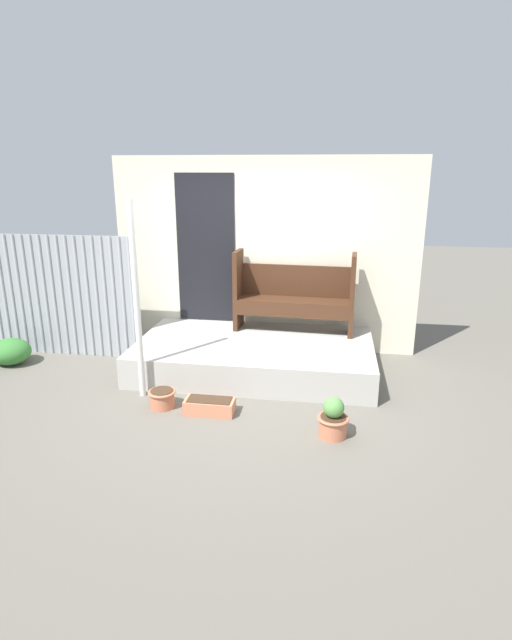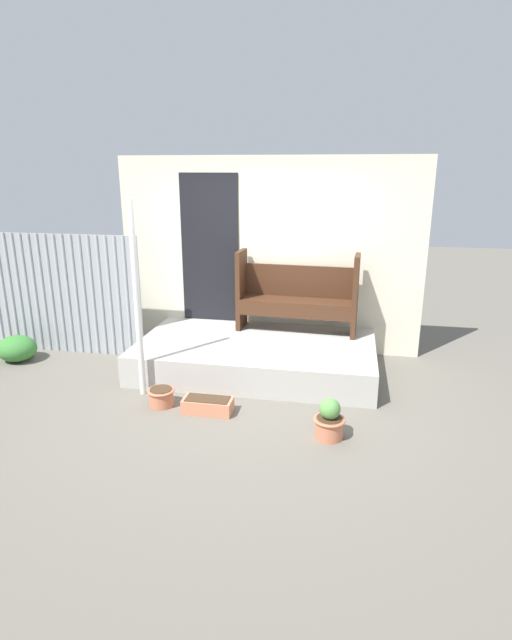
{
  "view_description": "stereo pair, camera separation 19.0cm",
  "coord_description": "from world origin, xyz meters",
  "views": [
    {
      "loc": [
        0.97,
        -4.94,
        2.44
      ],
      "look_at": [
        0.17,
        0.29,
        0.82
      ],
      "focal_mm": 28.0,
      "sensor_mm": 36.0,
      "label": 1
    },
    {
      "loc": [
        1.16,
        -4.91,
        2.44
      ],
      "look_at": [
        0.17,
        0.29,
        0.82
      ],
      "focal_mm": 28.0,
      "sensor_mm": 36.0,
      "label": 2
    }
  ],
  "objects": [
    {
      "name": "support_post",
      "position": [
        -1.06,
        -0.09,
        1.07
      ],
      "size": [
        0.07,
        0.07,
        2.15
      ],
      "color": "white",
      "rests_on": "ground_plane"
    },
    {
      "name": "bench",
      "position": [
        0.5,
        1.38,
        0.88
      ],
      "size": [
        1.57,
        0.48,
        1.04
      ],
      "rotation": [
        0.0,
        0.0,
        -0.05
      ],
      "color": "#422616",
      "rests_on": "porch_slab"
    },
    {
      "name": "flower_pot_middle",
      "position": [
        1.05,
        -0.67,
        0.17
      ],
      "size": [
        0.3,
        0.3,
        0.4
      ],
      "color": "#C67251",
      "rests_on": "ground_plane"
    },
    {
      "name": "shrub_by_fence",
      "position": [
        -3.08,
        0.54,
        0.17
      ],
      "size": [
        0.52,
        0.47,
        0.34
      ],
      "color": "#387A33",
      "rests_on": "ground_plane"
    },
    {
      "name": "planter_box_rect",
      "position": [
        -0.22,
        -0.39,
        0.08
      ],
      "size": [
        0.52,
        0.23,
        0.16
      ],
      "color": "tan",
      "rests_on": "ground_plane"
    },
    {
      "name": "ground_plane",
      "position": [
        0.0,
        0.0,
        0.0
      ],
      "size": [
        24.0,
        24.0,
        0.0
      ],
      "primitive_type": "plane",
      "color": "#666056"
    },
    {
      "name": "flower_pot_left",
      "position": [
        -0.74,
        -0.34,
        0.11
      ],
      "size": [
        0.3,
        0.3,
        0.19
      ],
      "color": "#C67251",
      "rests_on": "ground_plane"
    },
    {
      "name": "porch_slab",
      "position": [
        0.07,
        0.83,
        0.19
      ],
      "size": [
        2.91,
        1.66,
        0.37
      ],
      "color": "#B2AFA8",
      "rests_on": "ground_plane"
    },
    {
      "name": "house_wall",
      "position": [
        0.03,
        1.68,
        1.3
      ],
      "size": [
        4.11,
        0.08,
        2.6
      ],
      "color": "beige",
      "rests_on": "ground_plane"
    },
    {
      "name": "fence_corrugated",
      "position": [
        -3.02,
        1.0,
        0.81
      ],
      "size": [
        3.03,
        0.05,
        1.62
      ],
      "color": "#9EA3A8",
      "rests_on": "ground_plane"
    }
  ]
}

